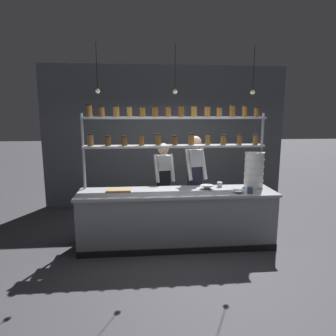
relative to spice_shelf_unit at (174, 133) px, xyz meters
name	(u,v)px	position (x,y,z in m)	size (l,w,h in m)	color
ground_plane	(177,244)	(0.01, -0.33, -1.85)	(40.00, 40.00, 0.00)	#3D3D42
back_wall	(165,137)	(0.01, 1.98, -0.22)	(5.61, 0.12, 3.24)	#4C5156
prep_counter	(177,218)	(0.01, -0.33, -1.39)	(3.21, 0.76, 0.92)	gray
spice_shelf_unit	(174,133)	(0.00, 0.00, 0.00)	(3.09, 0.28, 2.31)	#ADAFB5
chef_left	(164,180)	(-0.14, 0.48, -0.91)	(0.40, 0.32, 1.63)	black
chef_center	(195,176)	(0.41, 0.26, -0.81)	(0.41, 0.34, 1.77)	black
container_stack	(254,170)	(1.36, -0.16, -0.62)	(0.33, 0.33, 0.61)	white
cutting_board	(119,190)	(-0.93, -0.24, -0.91)	(0.40, 0.26, 0.02)	#A88456
prep_bowl_near_left	(237,192)	(0.95, -0.53, -0.90)	(0.17, 0.17, 0.05)	white
prep_bowl_center_front	(207,187)	(0.53, -0.24, -0.89)	(0.23, 0.23, 0.06)	#B2B7BC
serving_cup_front	(220,184)	(0.78, -0.11, -0.88)	(0.09, 0.09, 0.09)	#B2B7BC
serving_cup_by_board	(250,190)	(1.15, -0.56, -0.87)	(0.09, 0.09, 0.10)	#334C70
pendant_light_row	(176,89)	(0.00, -0.33, 0.69)	(2.46, 0.07, 0.73)	black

